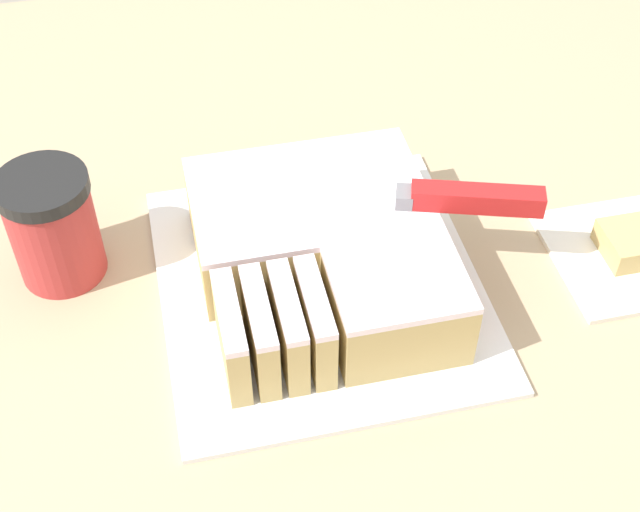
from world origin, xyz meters
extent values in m
cube|color=tan|center=(0.00, 0.00, 0.47)|extent=(1.40, 1.10, 0.94)
cube|color=white|center=(0.02, -0.08, 0.94)|extent=(0.31, 0.34, 0.01)
cube|color=tan|center=(0.02, -0.03, 0.98)|extent=(0.23, 0.15, 0.07)
cube|color=white|center=(0.02, -0.03, 1.02)|extent=(0.23, 0.15, 0.01)
cube|color=tan|center=(0.08, -0.16, 0.98)|extent=(0.12, 0.10, 0.07)
cube|color=white|center=(0.08, -0.16, 1.02)|extent=(0.12, 0.10, 0.01)
cube|color=tan|center=(-0.08, -0.16, 0.98)|extent=(0.02, 0.10, 0.07)
cube|color=white|center=(-0.08, -0.16, 1.02)|extent=(0.02, 0.10, 0.01)
cube|color=tan|center=(-0.05, -0.16, 0.98)|extent=(0.02, 0.10, 0.07)
cube|color=white|center=(-0.05, -0.16, 1.02)|extent=(0.02, 0.10, 0.01)
cube|color=tan|center=(-0.02, -0.16, 0.98)|extent=(0.02, 0.10, 0.07)
cube|color=white|center=(-0.02, -0.16, 1.02)|extent=(0.02, 0.10, 0.01)
cube|color=tan|center=(0.00, -0.16, 0.98)|extent=(0.02, 0.10, 0.07)
cube|color=white|center=(0.00, -0.16, 1.02)|extent=(0.02, 0.10, 0.01)
cube|color=silver|center=(0.02, -0.04, 1.02)|extent=(0.19, 0.08, 0.00)
cube|color=slate|center=(0.11, -0.07, 1.03)|extent=(0.02, 0.03, 0.02)
cube|color=red|center=(0.17, -0.09, 1.03)|extent=(0.13, 0.06, 0.02)
cylinder|color=#B23333|center=(-0.22, 0.00, 0.99)|extent=(0.08, 0.08, 0.10)
cylinder|color=black|center=(-0.22, 0.00, 1.05)|extent=(0.09, 0.09, 0.01)
cube|color=white|center=(0.34, -0.11, 0.94)|extent=(0.15, 0.15, 0.01)
cube|color=tan|center=(0.34, -0.11, 0.96)|extent=(0.06, 0.06, 0.03)
camera|label=1|loc=(-0.11, -0.66, 1.59)|focal=50.00mm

